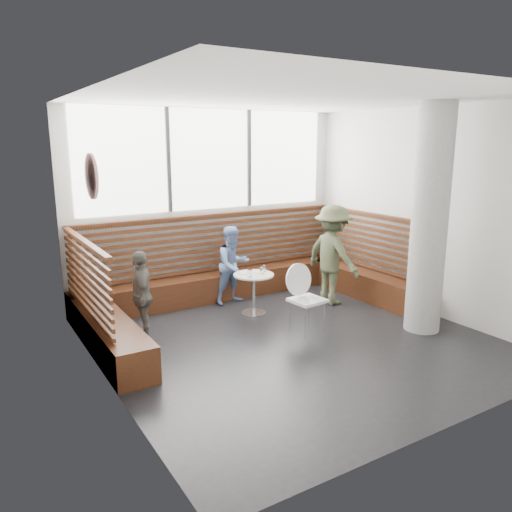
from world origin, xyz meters
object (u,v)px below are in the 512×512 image
concrete_column (430,220)px  adult_man (333,255)px  child_back (233,265)px  cafe_table (254,285)px  child_left (142,295)px  cafe_chair (304,292)px

concrete_column → adult_man: concrete_column is taller
adult_man → child_back: (-1.41, 0.87, -0.18)m
cafe_table → child_left: child_left is taller
child_left → cafe_chair: bearing=82.3°
concrete_column → adult_man: (-0.33, 1.64, -0.77)m
cafe_table → child_left: bearing=-177.8°
cafe_chair → child_left: size_ratio=0.78×
adult_man → child_back: size_ratio=1.27×
cafe_chair → child_back: (-0.24, 1.66, 0.08)m
adult_man → child_left: adult_man is taller
cafe_table → adult_man: size_ratio=0.39×
cafe_chair → child_back: 1.68m
concrete_column → cafe_chair: 2.01m
child_back → adult_man: bearing=-39.9°
concrete_column → child_back: bearing=124.8°
adult_man → child_left: size_ratio=1.34×
child_left → child_back: bearing=128.2°
adult_man → concrete_column: bearing=-173.8°
cafe_chair → child_left: bearing=149.6°
cafe_table → cafe_chair: 1.03m
child_back → cafe_table: bearing=-98.4°
cafe_table → concrete_column: bearing=-46.6°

